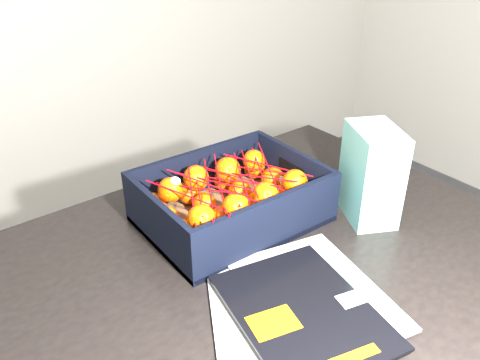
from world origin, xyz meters
TOP-DOWN VIEW (x-y plane):
  - table at (-0.23, 0.33)m, footprint 1.23×0.84m
  - magazine_stack at (-0.21, 0.18)m, footprint 0.37×0.35m
  - produce_crate at (-0.14, 0.47)m, footprint 0.36×0.27m
  - clementine_heap at (-0.14, 0.47)m, footprint 0.33×0.25m
  - mesh_net at (-0.15, 0.46)m, footprint 0.29×0.24m
  - retail_carton at (0.10, 0.31)m, footprint 0.14×0.16m

SIDE VIEW (x-z plane):
  - table at x=-0.23m, z-range 0.28..1.03m
  - magazine_stack at x=-0.21m, z-range 0.75..0.77m
  - produce_crate at x=-0.14m, z-range 0.73..0.84m
  - clementine_heap at x=-0.14m, z-range 0.75..0.85m
  - mesh_net at x=-0.15m, z-range 0.80..0.89m
  - retail_carton at x=0.10m, z-range 0.75..0.95m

